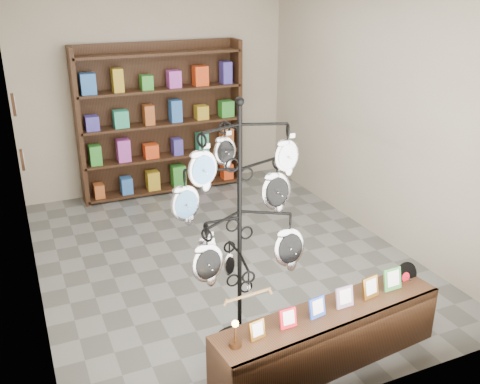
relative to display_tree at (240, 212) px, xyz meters
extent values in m
plane|color=slate|center=(0.45, 1.56, -1.27)|extent=(5.00, 5.00, 0.00)
plane|color=#B8AE94|center=(0.45, 4.06, 0.23)|extent=(4.00, 0.00, 4.00)
plane|color=#B8AE94|center=(0.45, -0.94, 0.23)|extent=(4.00, 0.00, 4.00)
plane|color=#B8AE94|center=(-1.55, 1.56, 0.23)|extent=(0.00, 5.00, 5.00)
plane|color=#B8AE94|center=(2.45, 1.56, 0.23)|extent=(0.00, 5.00, 5.00)
cylinder|color=black|center=(0.00, 0.00, -1.26)|extent=(0.45, 0.45, 0.03)
cylinder|color=black|center=(0.00, 0.00, -0.20)|extent=(0.04, 0.04, 2.15)
sphere|color=black|center=(0.00, 0.00, 0.89)|extent=(0.07, 0.07, 0.07)
ellipsoid|color=silver|center=(0.00, 0.23, -0.60)|extent=(0.11, 0.04, 0.22)
cube|color=#B08349|center=(-0.06, -0.30, -0.59)|extent=(0.41, 0.05, 0.04)
cube|color=black|center=(0.57, -0.53, -1.02)|extent=(2.09, 0.64, 0.50)
cube|color=#C2842D|center=(-0.12, -0.61, -0.69)|extent=(0.14, 0.06, 0.15)
cube|color=red|center=(0.15, -0.57, -0.69)|extent=(0.14, 0.07, 0.16)
cube|color=#263FA5|center=(0.43, -0.54, -0.68)|extent=(0.15, 0.07, 0.17)
cube|color=#E54C33|center=(0.71, -0.51, -0.68)|extent=(0.16, 0.07, 0.18)
cube|color=#C2842D|center=(0.99, -0.48, -0.67)|extent=(0.17, 0.07, 0.19)
cube|color=#337233|center=(1.24, -0.46, -0.67)|extent=(0.18, 0.08, 0.20)
cylinder|color=black|center=(1.45, -0.39, -0.74)|extent=(0.29, 0.09, 0.28)
cylinder|color=red|center=(1.45, -0.39, -0.74)|extent=(0.10, 0.04, 0.09)
cylinder|color=#472914|center=(-0.31, -0.63, -0.75)|extent=(0.09, 0.09, 0.04)
cylinder|color=#472914|center=(-0.31, -0.63, -0.67)|extent=(0.02, 0.02, 0.13)
sphere|color=#FFBF59|center=(-0.31, -0.63, -0.57)|extent=(0.05, 0.05, 0.05)
cube|color=black|center=(0.45, 4.00, -0.17)|extent=(2.40, 0.04, 2.20)
cube|color=black|center=(-0.73, 3.84, -0.17)|extent=(0.06, 0.36, 2.20)
cube|color=black|center=(1.63, 3.84, -0.17)|extent=(0.06, 0.36, 2.20)
cube|color=black|center=(0.45, 3.84, -1.22)|extent=(2.36, 0.36, 0.04)
cube|color=black|center=(0.45, 3.84, -0.72)|extent=(2.36, 0.36, 0.03)
cube|color=black|center=(0.45, 3.84, -0.22)|extent=(2.36, 0.36, 0.04)
cube|color=black|center=(0.45, 3.84, 0.28)|extent=(2.36, 0.36, 0.04)
cube|color=black|center=(0.45, 3.84, 0.78)|extent=(2.36, 0.36, 0.04)
cylinder|color=black|center=(-1.52, 2.36, 0.53)|extent=(0.03, 0.24, 0.24)
cylinder|color=black|center=(-1.52, 2.36, -0.07)|extent=(0.03, 0.24, 0.24)
camera|label=1|loc=(-1.58, -3.58, 1.73)|focal=40.00mm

